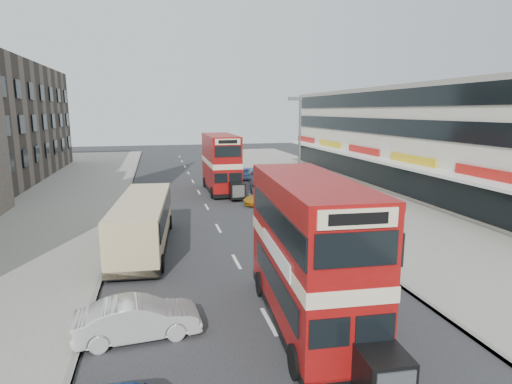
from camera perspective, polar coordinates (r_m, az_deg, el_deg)
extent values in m
plane|color=#28282B|center=(13.51, 4.14, -21.09)|extent=(160.00, 160.00, 0.00)
cube|color=#28282B|center=(31.91, -6.71, -2.04)|extent=(12.00, 90.00, 0.01)
cube|color=gray|center=(35.29, 13.01, -0.87)|extent=(12.00, 90.00, 0.15)
cube|color=gray|center=(32.81, -28.03, -2.79)|extent=(12.00, 90.00, 0.15)
cube|color=gray|center=(31.80, -17.70, -2.41)|extent=(0.20, 90.00, 0.16)
cube|color=gray|center=(33.12, 3.82, -1.38)|extent=(0.20, 90.00, 0.16)
cube|color=beige|center=(40.53, 22.27, 6.43)|extent=(8.00, 46.00, 9.00)
cube|color=black|center=(38.63, 17.06, 2.24)|extent=(0.10, 44.00, 2.40)
cube|color=gray|center=(40.48, 22.76, 12.92)|extent=(8.20, 46.20, 0.40)
cube|color=white|center=(38.03, 16.07, 4.29)|extent=(1.80, 44.00, 0.20)
cylinder|color=slate|center=(30.78, 5.91, 5.04)|extent=(0.16, 0.16, 8.00)
cube|color=slate|center=(30.49, 5.34, 12.53)|extent=(1.00, 0.20, 0.25)
cube|color=black|center=(15.05, 6.88, -16.09)|extent=(2.88, 7.80, 0.34)
cube|color=maroon|center=(14.57, 6.99, -12.07)|extent=(2.86, 7.79, 2.11)
cube|color=beige|center=(14.14, 7.10, -7.60)|extent=(2.91, 7.84, 0.43)
cube|color=maroon|center=(13.82, 7.21, -3.08)|extent=(2.86, 7.79, 2.01)
cube|color=maroon|center=(13.60, 7.32, 1.35)|extent=(2.89, 7.82, 0.24)
cube|color=black|center=(11.46, 16.94, -22.93)|extent=(1.22, 1.22, 1.24)
cube|color=black|center=(37.90, -4.78, 0.59)|extent=(2.46, 7.75, 0.34)
cube|color=maroon|center=(37.71, -4.81, 2.33)|extent=(2.44, 7.75, 2.13)
cube|color=beige|center=(37.54, -4.83, 4.15)|extent=(2.48, 7.79, 0.44)
cube|color=maroon|center=(37.42, -4.86, 5.92)|extent=(2.44, 7.75, 2.03)
cube|color=maroon|center=(37.34, -4.89, 7.59)|extent=(2.46, 7.77, 0.24)
cube|color=black|center=(33.59, -2.60, 0.20)|extent=(1.16, 1.16, 1.26)
cube|color=black|center=(23.04, -15.00, -6.53)|extent=(3.17, 9.59, 0.38)
cube|color=#CBB683|center=(22.75, -15.13, -3.92)|extent=(3.15, 9.59, 2.45)
imported|color=silver|center=(14.46, -15.76, -16.26)|extent=(4.02, 1.68, 1.29)
imported|color=#A01F10|center=(28.94, 5.02, -2.05)|extent=(4.56, 2.02, 1.30)
imported|color=orange|center=(32.27, 1.60, -0.87)|extent=(3.87, 1.89, 1.06)
imported|color=#608BC1|center=(43.82, -1.25, 2.52)|extent=(4.17, 1.84, 1.40)
imported|color=gray|center=(28.42, 9.29, -1.54)|extent=(0.81, 0.79, 1.83)
imported|color=gray|center=(35.06, -0.44, 0.02)|extent=(0.83, 1.90, 0.97)
imported|color=black|center=(34.91, -0.44, 1.33)|extent=(0.73, 0.52, 1.89)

